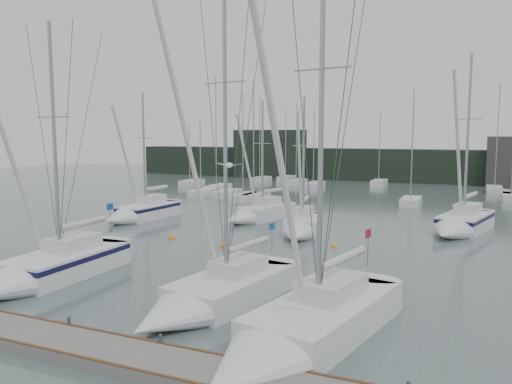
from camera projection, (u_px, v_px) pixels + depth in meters
ground at (176, 308)px, 21.22m from camera, size 160.00×160.00×0.00m
dock at (94, 350)px, 16.65m from camera, size 24.00×2.00×0.40m
far_treeline at (394, 165)px, 77.37m from camera, size 90.00×4.00×5.00m
far_building_left at (269, 154)px, 83.32m from camera, size 12.00×3.00×8.00m
mast_forest at (353, 189)px, 63.13m from camera, size 50.05×27.78×14.73m
sailboat_near_left at (39, 272)px, 24.51m from camera, size 3.12×10.07×13.89m
sailboat_near_center at (204, 300)px, 20.64m from camera, size 4.50×9.60×16.19m
sailboat_near_right at (294, 337)px, 16.76m from camera, size 5.24×10.99×16.24m
sailboat_mid_a at (138, 213)px, 42.57m from camera, size 3.25×8.44×11.69m
sailboat_mid_b at (255, 215)px, 42.24m from camera, size 4.31×8.19×10.92m
sailboat_mid_c at (301, 228)px, 36.22m from camera, size 3.56×7.31×10.79m
sailboat_mid_d at (459, 225)px, 36.88m from camera, size 4.86×9.05×14.14m
buoy_a at (224, 247)px, 32.72m from camera, size 0.55×0.55×0.55m
buoy_b at (334, 247)px, 32.74m from camera, size 0.45×0.45×0.45m
buoy_c at (172, 238)px, 35.41m from camera, size 0.53×0.53×0.53m
seagull at (229, 165)px, 16.96m from camera, size 0.92×0.41×0.18m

